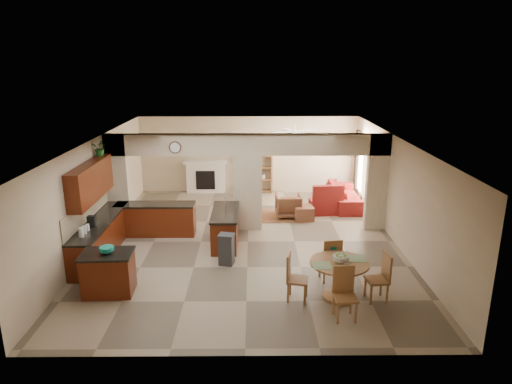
{
  "coord_description": "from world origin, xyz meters",
  "views": [
    {
      "loc": [
        0.13,
        -11.57,
        4.78
      ],
      "look_at": [
        0.23,
        0.3,
        1.32
      ],
      "focal_mm": 32.0,
      "sensor_mm": 36.0,
      "label": 1
    }
  ],
  "objects_px": {
    "sofa": "(346,195)",
    "armchair": "(288,205)",
    "dining_table": "(339,275)",
    "kitchen_island": "(108,273)"
  },
  "relations": [
    {
      "from": "kitchen_island",
      "to": "armchair",
      "type": "relative_size",
      "value": 1.37
    },
    {
      "from": "kitchen_island",
      "to": "sofa",
      "type": "relative_size",
      "value": 0.45
    },
    {
      "from": "dining_table",
      "to": "sofa",
      "type": "bearing_deg",
      "value": 77.42
    },
    {
      "from": "kitchen_island",
      "to": "sofa",
      "type": "height_order",
      "value": "kitchen_island"
    },
    {
      "from": "dining_table",
      "to": "kitchen_island",
      "type": "bearing_deg",
      "value": 176.58
    },
    {
      "from": "dining_table",
      "to": "armchair",
      "type": "height_order",
      "value": "dining_table"
    },
    {
      "from": "kitchen_island",
      "to": "armchair",
      "type": "distance_m",
      "value": 6.42
    },
    {
      "from": "kitchen_island",
      "to": "sofa",
      "type": "xyz_separation_m",
      "value": [
        6.21,
        6.0,
        -0.11
      ]
    },
    {
      "from": "dining_table",
      "to": "armchair",
      "type": "xyz_separation_m",
      "value": [
        -0.63,
        5.17,
        -0.17
      ]
    },
    {
      "from": "sofa",
      "to": "armchair",
      "type": "distance_m",
      "value": 2.32
    }
  ]
}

